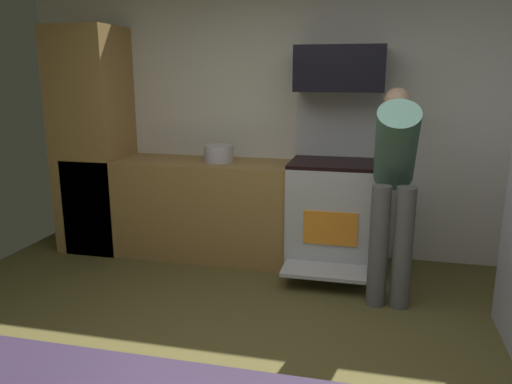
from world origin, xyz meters
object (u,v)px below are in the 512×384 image
object	(u,v)px
microwave	(340,69)
person_cook	(394,178)
stock_pot	(219,153)
oven_range	(334,211)

from	to	relation	value
microwave	person_cook	world-z (taller)	microwave
person_cook	stock_pot	distance (m)	1.62
oven_range	microwave	size ratio (longest dim) A/B	2.07
oven_range	person_cook	bearing A→B (deg)	-49.72
person_cook	stock_pot	size ratio (longest dim) A/B	5.91
oven_range	person_cook	size ratio (longest dim) A/B	0.97
oven_range	microwave	distance (m)	1.21
microwave	stock_pot	distance (m)	1.29
microwave	stock_pot	xyz separation A→B (m)	(-1.05, -0.08, -0.74)
oven_range	stock_pot	distance (m)	1.15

